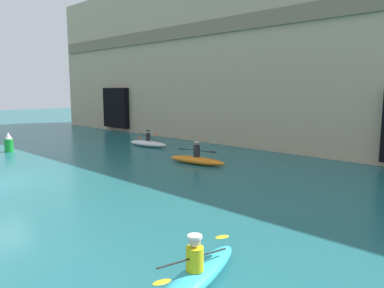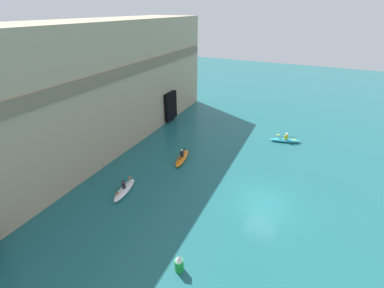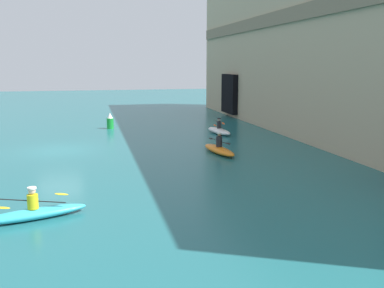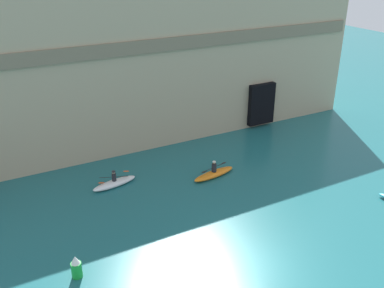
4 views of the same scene
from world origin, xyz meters
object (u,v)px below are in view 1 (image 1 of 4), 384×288
object	(u,v)px
marker_buoy	(9,143)
kayak_orange	(197,159)
kayak_cyan	(195,277)
kayak_white	(148,143)

from	to	relation	value
marker_buoy	kayak_orange	bearing A→B (deg)	26.56
kayak_orange	kayak_cyan	size ratio (longest dim) A/B	1.00
kayak_white	kayak_orange	bearing A→B (deg)	153.12
kayak_white	marker_buoy	distance (m)	8.80
kayak_orange	marker_buoy	xyz separation A→B (m)	(-11.10, -5.55, 0.34)
kayak_orange	kayak_white	bearing A→B (deg)	153.89
kayak_orange	marker_buoy	distance (m)	12.42
kayak_cyan	kayak_orange	bearing A→B (deg)	27.55
marker_buoy	kayak_cyan	bearing A→B (deg)	-9.83
kayak_white	marker_buoy	size ratio (longest dim) A/B	2.62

